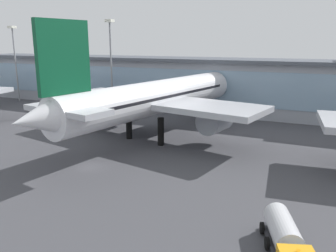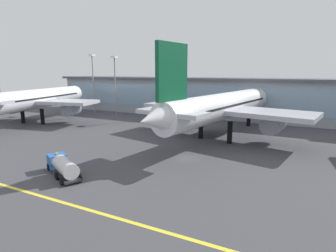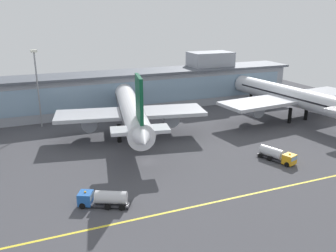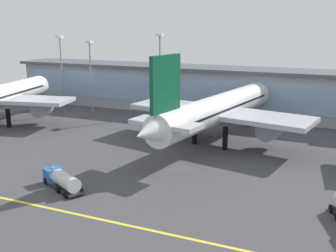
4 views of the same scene
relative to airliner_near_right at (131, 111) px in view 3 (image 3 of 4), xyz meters
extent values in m
plane|color=#424247|center=(-1.67, -17.76, -7.40)|extent=(197.83, 197.83, 0.00)
cube|color=yellow|center=(-1.67, -39.76, -7.39)|extent=(158.27, 0.50, 0.01)
cube|color=#9399A3|center=(-1.67, 28.76, -1.14)|extent=(141.31, 12.00, 12.51)
cube|color=#84A3BC|center=(-1.67, 22.71, -0.52)|extent=(135.66, 0.20, 8.01)
cube|color=#4C515B|center=(-1.67, 28.76, 5.51)|extent=(144.31, 14.00, 0.80)
cube|color=#9399A3|center=(40.73, 30.76, 8.11)|extent=(16.00, 10.00, 6.00)
cylinder|color=black|center=(-4.18, -2.54, -4.99)|extent=(1.10, 1.10, 4.83)
cylinder|color=black|center=(2.92, -3.93, -4.99)|extent=(1.10, 1.10, 4.83)
cylinder|color=black|center=(3.36, 17.23, -4.99)|extent=(1.10, 1.10, 4.83)
cylinder|color=silver|center=(0.06, 0.32, 0.14)|extent=(14.61, 45.66, 6.03)
cone|color=silver|center=(4.75, 24.35, 0.14)|extent=(6.66, 6.43, 5.73)
cone|color=silver|center=(-4.69, -24.00, 0.59)|extent=(6.30, 7.49, 5.13)
cube|color=#84A3BC|center=(4.06, 20.79, 1.20)|extent=(5.25, 5.01, 1.81)
cube|color=black|center=(0.06, 0.32, 0.59)|extent=(13.28, 38.55, 0.48)
cube|color=#B7BAC1|center=(0.06, 0.32, -0.61)|extent=(41.17, 18.31, 0.97)
cylinder|color=#999EA8|center=(-10.57, 4.06, -3.00)|extent=(5.27, 6.59, 4.22)
cylinder|color=#999EA8|center=(11.32, -0.21, -3.00)|extent=(5.27, 6.59, 4.22)
cube|color=#0C4C2D|center=(-3.76, -19.26, 7.98)|extent=(2.27, 8.15, 9.65)
cube|color=#B7BAC1|center=(-3.76, -19.26, 1.05)|extent=(13.46, 7.34, 0.77)
cylinder|color=black|center=(49.05, -5.76, -5.02)|extent=(1.10, 1.10, 4.76)
cylinder|color=black|center=(56.14, -5.00, -5.02)|extent=(1.10, 1.10, 4.76)
cylinder|color=black|center=(50.23, 16.60, -5.02)|extent=(1.10, 1.10, 4.76)
cylinder|color=silver|center=(52.19, -1.56, 0.03)|extent=(11.05, 48.42, 5.94)
cone|color=silver|center=(49.43, 24.11, 0.03)|extent=(6.19, 5.92, 5.65)
cube|color=#84A3BC|center=(49.82, 20.42, 1.07)|extent=(4.88, 4.61, 1.78)
cube|color=black|center=(52.19, -1.56, 0.48)|extent=(10.29, 40.78, 0.48)
cube|color=#B7BAC1|center=(52.19, -1.56, -0.71)|extent=(50.42, 16.76, 0.95)
cylinder|color=#999EA8|center=(38.23, -1.32, -3.06)|extent=(4.81, 6.66, 4.16)
cylinder|color=#999EA8|center=(65.78, 1.64, -3.06)|extent=(4.81, 6.66, 4.16)
cylinder|color=black|center=(28.45, -31.38, -6.85)|extent=(0.64, 1.14, 1.10)
cylinder|color=black|center=(25.99, -32.23, -6.85)|extent=(0.64, 1.14, 1.10)
cylinder|color=black|center=(26.97, -27.13, -6.85)|extent=(0.64, 1.14, 1.10)
cylinder|color=black|center=(24.52, -27.98, -6.85)|extent=(0.64, 1.14, 1.10)
cylinder|color=black|center=(26.15, -24.75, -6.85)|extent=(0.64, 1.14, 1.10)
cylinder|color=black|center=(23.69, -25.60, -6.85)|extent=(0.64, 1.14, 1.10)
cube|color=#2D2D33|center=(25.80, -27.72, -6.95)|extent=(4.69, 7.91, 0.30)
cube|color=orange|center=(27.13, -31.55, -6.00)|extent=(3.22, 3.06, 2.20)
cube|color=#84A3BC|center=(27.13, -31.55, -5.52)|extent=(3.16, 3.12, 0.88)
cylinder|color=silver|center=(25.63, -27.21, -5.65)|extent=(4.00, 6.03, 2.30)
cube|color=orange|center=(27.13, -31.55, -4.78)|extent=(0.30, 0.40, 0.20)
cylinder|color=black|center=(-19.01, -33.00, -6.85)|extent=(1.12, 0.76, 1.10)
cylinder|color=black|center=(-17.83, -30.68, -6.85)|extent=(1.12, 0.76, 1.10)
cylinder|color=black|center=(-14.99, -35.02, -6.85)|extent=(1.12, 0.76, 1.10)
cylinder|color=black|center=(-13.82, -32.70, -6.85)|extent=(1.12, 0.76, 1.10)
cylinder|color=black|center=(-12.74, -36.16, -6.85)|extent=(1.12, 0.76, 1.10)
cylinder|color=black|center=(-11.57, -33.84, -6.85)|extent=(1.12, 0.76, 1.10)
cube|color=#2D2D33|center=(-14.56, -33.78, -6.95)|extent=(7.80, 5.49, 0.30)
cube|color=#235BB2|center=(-18.18, -31.96, -6.00)|extent=(3.26, 3.38, 2.20)
cube|color=#84A3BC|center=(-18.18, -31.96, -5.52)|extent=(3.30, 3.32, 0.88)
cylinder|color=silver|center=(-14.08, -34.03, -5.65)|extent=(6.02, 4.57, 2.30)
cube|color=orange|center=(-18.18, -31.96, -4.78)|extent=(0.30, 0.40, 0.20)
cylinder|color=gray|center=(-22.20, 19.58, 3.60)|extent=(0.44, 0.44, 22.00)
cube|color=silver|center=(-22.20, 19.58, 14.95)|extent=(1.80, 1.80, 0.70)
camera|label=1|loc=(27.68, -55.69, 10.04)|focal=37.10mm
camera|label=2|loc=(15.87, -60.94, 8.16)|focal=28.69mm
camera|label=3|loc=(-26.20, -89.80, 25.32)|focal=38.35mm
camera|label=4|loc=(22.50, -80.12, 17.67)|focal=42.28mm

